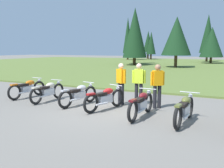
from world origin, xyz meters
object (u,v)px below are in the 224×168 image
motorcycle_cream (48,91)px  motorcycle_silver (79,94)px  rider_near_row_end (139,81)px  rider_with_back_turned (121,81)px  rider_checking_bike (157,84)px  motorcycle_olive (185,109)px  motorcycle_red (105,98)px  motorcycle_maroon (141,104)px  motorcycle_orange (27,88)px

motorcycle_cream → motorcycle_silver: 1.61m
motorcycle_cream → rider_near_row_end: (3.75, 1.03, 0.51)m
rider_with_back_turned → rider_near_row_end: size_ratio=1.00×
rider_checking_bike → rider_with_back_turned: size_ratio=1.00×
motorcycle_olive → rider_with_back_turned: rider_with_back_turned is taller
motorcycle_cream → motorcycle_red: same height
motorcycle_silver → motorcycle_olive: same height
motorcycle_maroon → motorcycle_olive: same height
motorcycle_orange → rider_with_back_turned: bearing=6.9°
motorcycle_olive → rider_with_back_turned: size_ratio=1.26×
motorcycle_silver → rider_with_back_turned: (1.47, 0.85, 0.51)m
motorcycle_red → rider_checking_bike: bearing=32.3°
motorcycle_maroon → rider_with_back_turned: (-1.34, 1.42, 0.51)m
motorcycle_silver → rider_checking_bike: rider_checking_bike is taller
motorcycle_silver → rider_checking_bike: (2.96, 0.84, 0.51)m
rider_near_row_end → rider_checking_bike: bearing=-18.0°
motorcycle_silver → rider_near_row_end: (2.13, 1.11, 0.51)m
motorcycle_orange → motorcycle_cream: size_ratio=1.00×
motorcycle_maroon → motorcycle_silver: bearing=168.7°
motorcycle_orange → motorcycle_silver: size_ratio=1.01×
rider_checking_bike → rider_with_back_turned: same height
motorcycle_silver → rider_with_back_turned: 1.77m
motorcycle_orange → motorcycle_olive: (7.22, -0.98, 0.00)m
motorcycle_red → rider_with_back_turned: bearing=80.9°
motorcycle_olive → rider_near_row_end: (-2.08, 1.78, 0.51)m
motorcycle_silver → motorcycle_red: (1.30, -0.21, 0.00)m
rider_checking_bike → motorcycle_orange: bearing=-174.9°
motorcycle_maroon → rider_checking_bike: bearing=83.8°
motorcycle_olive → motorcycle_orange: bearing=172.3°
motorcycle_orange → rider_near_row_end: 5.23m
motorcycle_maroon → motorcycle_olive: (1.40, -0.11, 0.00)m
motorcycle_silver → motorcycle_red: size_ratio=1.02×
motorcycle_red → rider_checking_bike: 2.03m
motorcycle_olive → rider_checking_bike: 2.02m
motorcycle_maroon → motorcycle_olive: size_ratio=1.00×
rider_near_row_end → motorcycle_red: bearing=-122.3°
motorcycle_cream → rider_with_back_turned: rider_with_back_turned is taller
motorcycle_red → rider_with_back_turned: 1.20m
motorcycle_olive → motorcycle_silver: bearing=171.0°
motorcycle_cream → motorcycle_olive: (5.82, -0.74, 0.00)m
motorcycle_silver → motorcycle_olive: (4.21, -0.67, 0.00)m
motorcycle_olive → rider_near_row_end: size_ratio=1.26×
motorcycle_cream → rider_with_back_turned: bearing=14.2°
motorcycle_red → rider_checking_bike: rider_checking_bike is taller
motorcycle_orange → motorcycle_olive: size_ratio=1.00×
rider_near_row_end → motorcycle_silver: bearing=-152.6°
rider_checking_bike → motorcycle_red: bearing=-147.7°
motorcycle_red → motorcycle_olive: bearing=-8.9°
motorcycle_orange → motorcycle_red: (4.31, -0.52, 0.00)m
motorcycle_red → motorcycle_olive: size_ratio=0.97×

